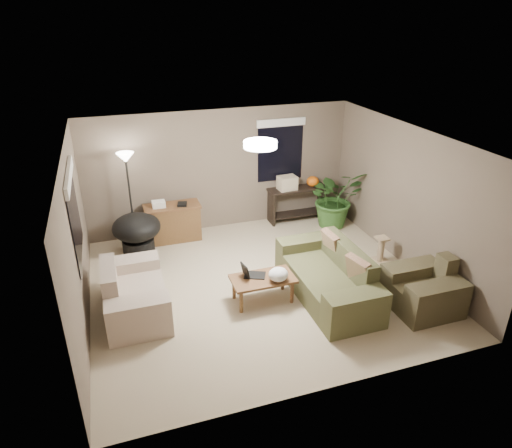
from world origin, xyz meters
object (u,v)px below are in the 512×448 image
object	(u,v)px
main_sofa	(329,279)
floor_lamp	(127,169)
papasan_chair	(137,231)
loveseat	(133,295)
cat_scratching_post	(381,251)
armchair	(423,291)
coffee_table	(263,281)
desk	(173,222)
console_table	(297,201)
houseplant	(334,204)

from	to	relation	value
main_sofa	floor_lamp	distance (m)	4.13
papasan_chair	floor_lamp	distance (m)	1.17
loveseat	cat_scratching_post	world-z (taller)	loveseat
armchair	floor_lamp	world-z (taller)	floor_lamp
loveseat	armchair	world-z (taller)	same
coffee_table	desk	world-z (taller)	desk
loveseat	console_table	size ratio (longest dim) A/B	1.23
main_sofa	desk	bearing A→B (deg)	126.73
coffee_table	cat_scratching_post	size ratio (longest dim) A/B	2.00
houseplant	console_table	bearing A→B (deg)	141.44
papasan_chair	floor_lamp	bearing A→B (deg)	96.50
floor_lamp	cat_scratching_post	size ratio (longest dim) A/B	3.82
loveseat	coffee_table	size ratio (longest dim) A/B	1.60
coffee_table	papasan_chair	xyz separation A→B (m)	(-1.74, 2.23, 0.11)
coffee_table	desk	bearing A→B (deg)	111.09
console_table	floor_lamp	distance (m)	3.70
papasan_chair	cat_scratching_post	bearing A→B (deg)	-22.52
armchair	coffee_table	bearing A→B (deg)	157.52
loveseat	papasan_chair	distance (m)	1.92
cat_scratching_post	main_sofa	bearing A→B (deg)	-154.33
armchair	main_sofa	bearing A→B (deg)	147.91
loveseat	console_table	bearing A→B (deg)	32.64
armchair	console_table	world-z (taller)	armchair
armchair	cat_scratching_post	xyz separation A→B (m)	(0.16, 1.44, -0.08)
desk	console_table	bearing A→B (deg)	2.36
console_table	papasan_chair	world-z (taller)	papasan_chair
coffee_table	desk	distance (m)	2.79
main_sofa	cat_scratching_post	world-z (taller)	main_sofa
coffee_table	houseplant	size ratio (longest dim) A/B	0.79
loveseat	papasan_chair	bearing A→B (deg)	82.69
loveseat	houseplant	distance (m)	4.75
floor_lamp	papasan_chair	bearing A→B (deg)	-83.50
loveseat	console_table	xyz separation A→B (m)	(3.72, 2.38, 0.14)
main_sofa	houseplant	world-z (taller)	houseplant
armchair	houseplant	bearing A→B (deg)	88.67
loveseat	cat_scratching_post	distance (m)	4.45
desk	console_table	xyz separation A→B (m)	(2.74, 0.11, 0.06)
main_sofa	papasan_chair	xyz separation A→B (m)	(-2.81, 2.41, 0.17)
coffee_table	floor_lamp	world-z (taller)	floor_lamp
floor_lamp	cat_scratching_post	world-z (taller)	floor_lamp
console_table	houseplant	bearing A→B (deg)	-38.56
coffee_table	houseplant	distance (m)	3.24
armchair	desk	bearing A→B (deg)	132.95
desk	cat_scratching_post	distance (m)	4.07
armchair	cat_scratching_post	distance (m)	1.46
main_sofa	papasan_chair	bearing A→B (deg)	139.32
coffee_table	floor_lamp	size ratio (longest dim) A/B	0.52
coffee_table	papasan_chair	bearing A→B (deg)	127.87
armchair	console_table	size ratio (longest dim) A/B	0.77
papasan_chair	houseplant	bearing A→B (deg)	-0.43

